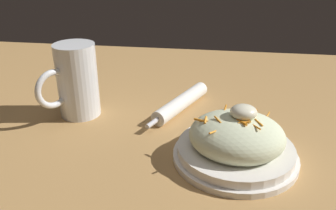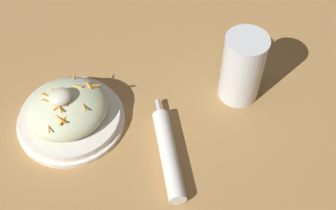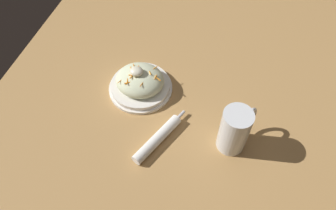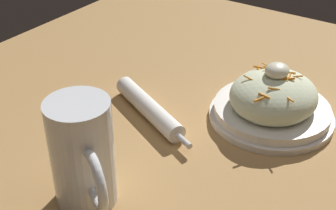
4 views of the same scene
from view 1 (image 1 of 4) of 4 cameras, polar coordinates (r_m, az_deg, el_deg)
ground_plane at (r=0.60m, az=-12.13°, el=-10.55°), size 1.43×1.43×0.00m
salad_plate at (r=0.62m, az=10.88°, el=-5.84°), size 0.21×0.21×0.10m
beer_mug at (r=0.77m, az=-14.38°, el=3.11°), size 0.10×0.13×0.15m
napkin_roll at (r=0.78m, az=2.08°, el=0.34°), size 0.11×0.21×0.03m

